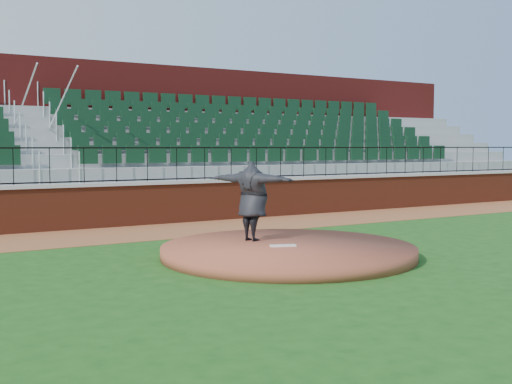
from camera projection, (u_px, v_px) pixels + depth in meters
ground at (293, 258)px, 13.32m from camera, size 90.00×90.00×0.00m
warning_track at (185, 229)px, 17.94m from camera, size 34.00×3.20×0.01m
field_wall at (163, 204)px, 19.27m from camera, size 34.00×0.35×1.20m
wall_cap at (162, 182)px, 19.22m from camera, size 34.00×0.45×0.10m
wall_railing at (162, 164)px, 19.18m from camera, size 34.00×0.05×1.00m
seating_stands at (131, 148)px, 21.48m from camera, size 34.00×5.10×4.60m
concourse_wall at (105, 135)px, 23.84m from camera, size 34.00×0.50×5.50m
pitchers_mound at (288, 251)px, 13.47m from camera, size 5.37×5.37×0.25m
pitching_rubber at (283, 246)px, 13.29m from camera, size 0.56×0.33×0.04m
pitcher at (252, 201)px, 14.07m from camera, size 1.49×2.20×1.76m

